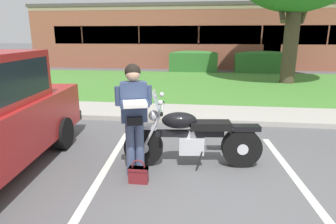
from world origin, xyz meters
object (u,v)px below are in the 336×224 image
(rider_person, at_px, (134,112))
(hedge_center_left, at_px, (262,62))
(motorcycle, at_px, (198,137))
(brick_building, at_px, (200,36))
(handbag, at_px, (138,174))
(hedge_left, at_px, (193,61))

(rider_person, xyz_separation_m, hedge_center_left, (4.14, 12.95, -0.36))
(hedge_center_left, bearing_deg, motorcycle, -104.41)
(motorcycle, distance_m, rider_person, 1.15)
(hedge_center_left, xyz_separation_m, brick_building, (-3.59, 6.21, 1.36))
(motorcycle, xyz_separation_m, hedge_center_left, (3.21, 12.51, 0.16))
(rider_person, bearing_deg, handbag, -68.18)
(rider_person, height_order, handbag, rider_person)
(rider_person, bearing_deg, hedge_center_left, 72.26)
(hedge_left, xyz_separation_m, hedge_center_left, (3.83, 0.00, 0.00))
(hedge_left, relative_size, hedge_center_left, 0.92)
(motorcycle, relative_size, hedge_left, 0.82)
(motorcycle, xyz_separation_m, handbag, (-0.83, -0.70, -0.34))
(handbag, relative_size, hedge_center_left, 0.12)
(motorcycle, height_order, hedge_center_left, motorcycle)
(hedge_center_left, bearing_deg, rider_person, -107.74)
(rider_person, bearing_deg, hedge_left, 88.60)
(motorcycle, xyz_separation_m, brick_building, (-0.38, 18.72, 1.52))
(motorcycle, relative_size, hedge_center_left, 0.76)
(handbag, relative_size, hedge_left, 0.13)
(brick_building, bearing_deg, motorcycle, -88.84)
(motorcycle, relative_size, rider_person, 1.31)
(hedge_left, bearing_deg, brick_building, 87.85)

